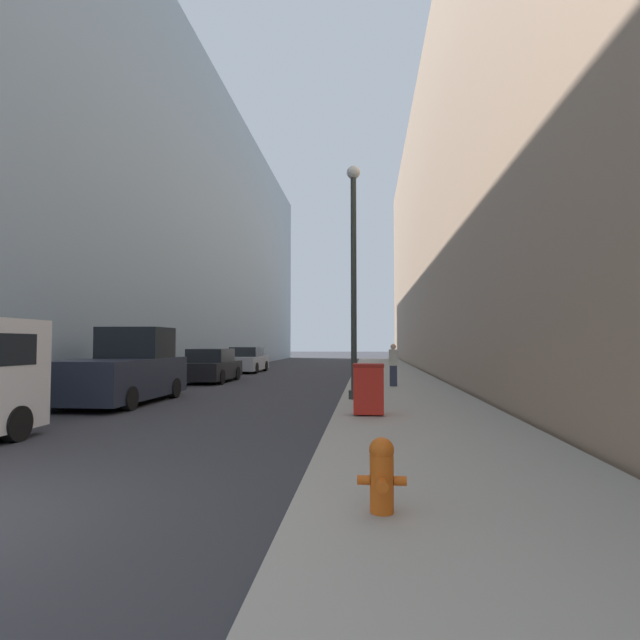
{
  "coord_description": "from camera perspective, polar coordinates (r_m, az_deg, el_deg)",
  "views": [
    {
      "loc": [
        4.52,
        -4.19,
        1.76
      ],
      "look_at": [
        2.46,
        17.71,
        2.79
      ],
      "focal_mm": 28.0,
      "sensor_mm": 36.0,
      "label": 1
    }
  ],
  "objects": [
    {
      "name": "building_left_glass",
      "position": [
        34.68,
        -21.27,
        10.19
      ],
      "size": [
        12.0,
        60.0,
        18.75
      ],
      "color": "#849EB2",
      "rests_on": "ground"
    },
    {
      "name": "pedestrian_on_sidewalk",
      "position": [
        18.95,
        8.38,
        -5.1
      ],
      "size": [
        0.32,
        0.21,
        1.58
      ],
      "color": "#2D3347",
      "rests_on": "sidewalk_right"
    },
    {
      "name": "trash_bin",
      "position": [
        11.37,
        5.56,
        -7.8
      ],
      "size": [
        0.69,
        0.57,
        1.15
      ],
      "color": "red",
      "rests_on": "sidewalk_right"
    },
    {
      "name": "pickup_truck",
      "position": [
        15.96,
        -21.4,
        -5.48
      ],
      "size": [
        2.18,
        4.91,
        2.25
      ],
      "color": "#232838",
      "rests_on": "ground"
    },
    {
      "name": "sidewalk_right",
      "position": [
        22.29,
        8.54,
        -6.98
      ],
      "size": [
        3.97,
        60.0,
        0.15
      ],
      "color": "#9E998E",
      "rests_on": "ground"
    },
    {
      "name": "lamppost",
      "position": [
        14.64,
        3.87,
        5.66
      ],
      "size": [
        0.39,
        0.39,
        6.83
      ],
      "color": "#2D332D",
      "rests_on": "sidewalk_right"
    },
    {
      "name": "parked_sedan_far",
      "position": [
        30.73,
        -8.34,
        -4.6
      ],
      "size": [
        1.92,
        4.55,
        1.52
      ],
      "color": "#A3A8B2",
      "rests_on": "ground"
    },
    {
      "name": "fire_hydrant",
      "position": [
        5.0,
        7.07,
        -16.97
      ],
      "size": [
        0.47,
        0.35,
        0.71
      ],
      "color": "#D15614",
      "rests_on": "sidewalk_right"
    },
    {
      "name": "parked_sedan_near",
      "position": [
        23.28,
        -12.37,
        -5.23
      ],
      "size": [
        1.93,
        4.27,
        1.51
      ],
      "color": "black",
      "rests_on": "ground"
    },
    {
      "name": "building_right_stone",
      "position": [
        32.51,
        22.27,
        11.18
      ],
      "size": [
        12.0,
        60.0,
        18.86
      ],
      "color": "#9E7F66",
      "rests_on": "ground"
    }
  ]
}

